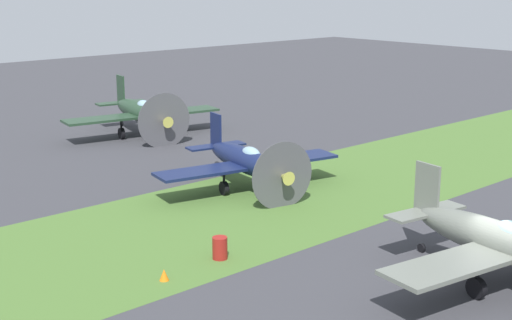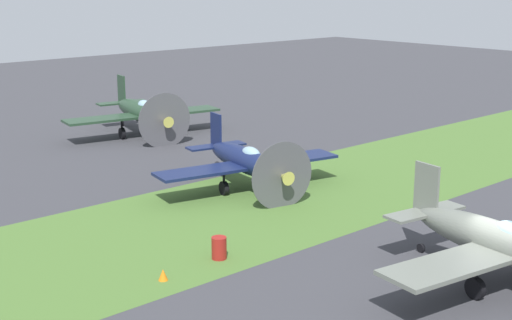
{
  "view_description": "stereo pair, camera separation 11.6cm",
  "coord_description": "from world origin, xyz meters",
  "px_view_note": "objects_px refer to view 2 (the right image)",
  "views": [
    {
      "loc": [
        23.05,
        12.37,
        10.83
      ],
      "look_at": [
        -2.03,
        -15.41,
        1.44
      ],
      "focal_mm": 51.29,
      "sensor_mm": 36.0,
      "label": 1
    },
    {
      "loc": [
        22.96,
        12.44,
        10.83
      ],
      "look_at": [
        -2.03,
        -15.41,
        1.44
      ],
      "focal_mm": 51.29,
      "sensor_mm": 36.0,
      "label": 2
    }
  ],
  "objects_px": {
    "airplane_lead": "(500,242)",
    "airplane_wingman": "(246,161)",
    "fuel_drum": "(219,248)",
    "airplane_trail": "(142,112)",
    "runway_marker_cone": "(163,275)"
  },
  "relations": [
    {
      "from": "airplane_lead",
      "to": "fuel_drum",
      "type": "bearing_deg",
      "value": -46.71
    },
    {
      "from": "airplane_trail",
      "to": "runway_marker_cone",
      "type": "height_order",
      "value": "airplane_trail"
    },
    {
      "from": "airplane_wingman",
      "to": "fuel_drum",
      "type": "bearing_deg",
      "value": 54.13
    },
    {
      "from": "fuel_drum",
      "to": "runway_marker_cone",
      "type": "bearing_deg",
      "value": 5.54
    },
    {
      "from": "airplane_lead",
      "to": "runway_marker_cone",
      "type": "relative_size",
      "value": 24.99
    },
    {
      "from": "airplane_lead",
      "to": "airplane_wingman",
      "type": "relative_size",
      "value": 1.07
    },
    {
      "from": "fuel_drum",
      "to": "airplane_lead",
      "type": "bearing_deg",
      "value": 124.5
    },
    {
      "from": "airplane_wingman",
      "to": "fuel_drum",
      "type": "height_order",
      "value": "airplane_wingman"
    },
    {
      "from": "airplane_lead",
      "to": "airplane_wingman",
      "type": "distance_m",
      "value": 15.37
    },
    {
      "from": "airplane_trail",
      "to": "runway_marker_cone",
      "type": "relative_size",
      "value": 25.61
    },
    {
      "from": "airplane_wingman",
      "to": "runway_marker_cone",
      "type": "relative_size",
      "value": 23.43
    },
    {
      "from": "airplane_lead",
      "to": "runway_marker_cone",
      "type": "distance_m",
      "value": 12.25
    },
    {
      "from": "airplane_lead",
      "to": "airplane_trail",
      "type": "height_order",
      "value": "airplane_trail"
    },
    {
      "from": "airplane_trail",
      "to": "fuel_drum",
      "type": "height_order",
      "value": "airplane_trail"
    },
    {
      "from": "fuel_drum",
      "to": "airplane_trail",
      "type": "bearing_deg",
      "value": -116.21
    }
  ]
}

